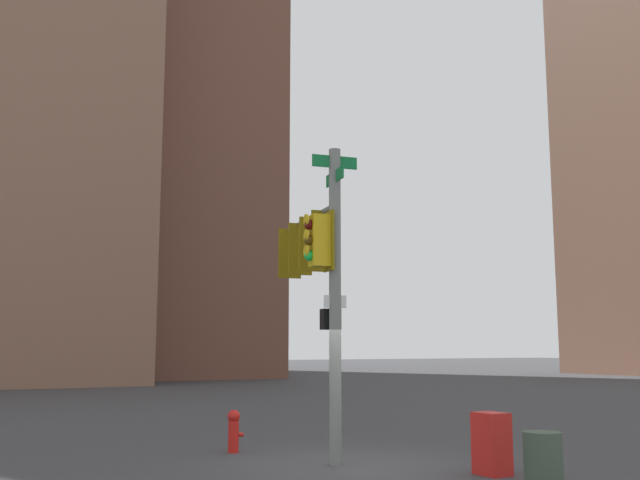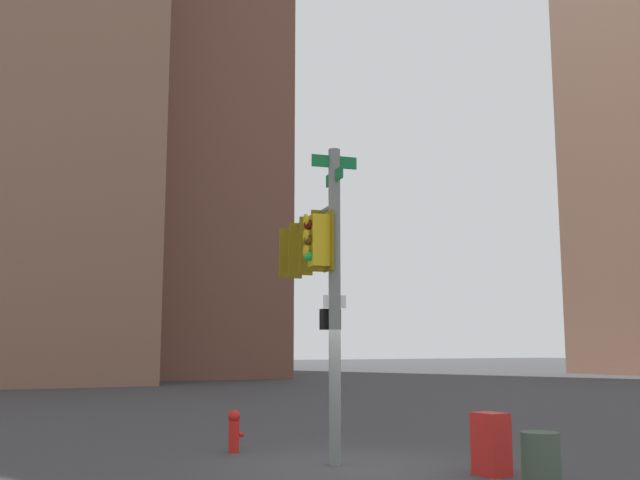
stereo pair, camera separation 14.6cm
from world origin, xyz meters
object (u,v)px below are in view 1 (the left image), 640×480
fire_hydrant (234,429)px  newspaper_box (492,444)px  litter_bin (543,465)px  signal_pole_assembly (314,259)px

fire_hydrant → newspaper_box: bearing=-56.6°
newspaper_box → fire_hydrant: bearing=118.3°
fire_hydrant → litter_bin: size_ratio=0.92×
fire_hydrant → newspaper_box: 5.46m
signal_pole_assembly → newspaper_box: size_ratio=5.74×
signal_pole_assembly → fire_hydrant: size_ratio=6.92×
litter_bin → newspaper_box: size_ratio=0.90×
fire_hydrant → newspaper_box: (3.00, -4.56, 0.05)m
newspaper_box → litter_bin: bearing=-114.6°
signal_pole_assembly → litter_bin: size_ratio=6.34×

